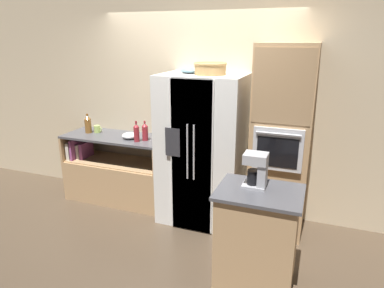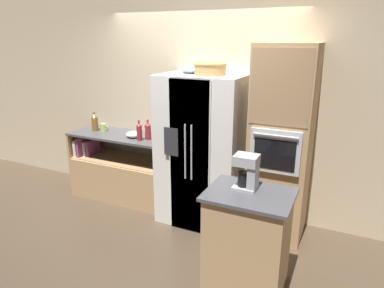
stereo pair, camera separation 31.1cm
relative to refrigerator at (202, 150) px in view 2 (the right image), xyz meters
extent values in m
plane|color=#4C3D2D|center=(-0.19, -0.01, -0.90)|extent=(20.00, 20.00, 0.00)
cube|color=beige|center=(-0.19, 0.40, 0.50)|extent=(12.00, 0.06, 2.80)
cube|color=tan|center=(-1.25, 0.08, -0.62)|extent=(1.44, 0.59, 0.56)
cube|color=tan|center=(-1.25, 0.08, -0.33)|extent=(1.38, 0.54, 0.02)
cube|color=tan|center=(-1.95, 0.08, -0.17)|extent=(0.04, 0.59, 0.34)
cube|color=tan|center=(-0.55, 0.08, -0.17)|extent=(0.04, 0.59, 0.34)
cube|color=#4C4C51|center=(-1.25, 0.08, 0.01)|extent=(1.44, 0.59, 0.03)
cube|color=silver|center=(-1.89, 0.05, -0.21)|extent=(0.05, 0.43, 0.24)
cube|color=#934784|center=(-1.84, 0.05, -0.19)|extent=(0.03, 0.42, 0.28)
cube|color=silver|center=(-1.79, 0.05, -0.22)|extent=(0.04, 0.28, 0.21)
cube|color=#934784|center=(-1.73, 0.05, -0.22)|extent=(0.05, 0.27, 0.22)
cube|color=white|center=(0.00, 0.01, 0.00)|extent=(0.98, 0.72, 1.80)
cube|color=white|center=(-0.01, -0.36, 0.00)|extent=(0.48, 0.02, 1.76)
cube|color=white|center=(0.01, -0.36, 0.00)|extent=(0.48, 0.02, 1.76)
cylinder|color=#B2B2B7|center=(-0.04, -0.39, 0.09)|extent=(0.02, 0.02, 0.63)
cylinder|color=#B2B2B7|center=(0.04, -0.39, 0.09)|extent=(0.02, 0.02, 0.63)
cube|color=#2D2D33|center=(-0.22, -0.37, 0.18)|extent=(0.18, 0.01, 0.32)
cube|color=tan|center=(0.91, 0.08, 0.17)|extent=(0.62, 0.59, 2.14)
cube|color=silver|center=(0.91, -0.24, 0.18)|extent=(0.51, 0.04, 0.45)
cube|color=black|center=(0.91, -0.26, 0.16)|extent=(0.42, 0.01, 0.32)
cylinder|color=#B2B2B7|center=(0.91, -0.27, 0.36)|extent=(0.45, 0.02, 0.02)
cube|color=#A68259|center=(0.91, -0.22, 0.83)|extent=(0.59, 0.01, 0.75)
cube|color=tan|center=(0.86, -0.96, -0.45)|extent=(0.68, 0.53, 0.90)
cube|color=#4C4C51|center=(0.86, -0.96, 0.01)|extent=(0.74, 0.58, 0.03)
cylinder|color=tan|center=(0.10, -0.03, 0.96)|extent=(0.35, 0.35, 0.12)
torus|color=tan|center=(0.10, -0.03, 1.02)|extent=(0.37, 0.37, 0.03)
ellipsoid|color=#668C99|center=(-0.17, 0.07, 0.93)|extent=(0.26, 0.26, 0.06)
cylinder|color=brown|center=(-1.69, 0.08, 0.12)|extent=(0.09, 0.09, 0.19)
cone|color=brown|center=(-1.69, 0.08, 0.25)|extent=(0.09, 0.09, 0.05)
cylinder|color=brown|center=(-1.69, 0.08, 0.28)|extent=(0.03, 0.03, 0.03)
cylinder|color=maroon|center=(-0.78, 0.04, 0.12)|extent=(0.08, 0.08, 0.18)
cone|color=maroon|center=(-0.78, 0.04, 0.23)|extent=(0.08, 0.08, 0.04)
cylinder|color=maroon|center=(-0.78, 0.04, 0.27)|extent=(0.03, 0.03, 0.03)
cylinder|color=maroon|center=(-0.86, -0.05, 0.12)|extent=(0.07, 0.07, 0.19)
cone|color=maroon|center=(-0.86, -0.05, 0.24)|extent=(0.07, 0.07, 0.04)
cylinder|color=maroon|center=(-0.86, -0.05, 0.28)|extent=(0.02, 0.02, 0.04)
cylinder|color=#B2D166|center=(-1.59, 0.13, 0.08)|extent=(0.08, 0.08, 0.10)
torus|color=#B2D166|center=(-1.54, 0.13, 0.08)|extent=(0.07, 0.01, 0.07)
ellipsoid|color=white|center=(-1.01, 0.04, 0.07)|extent=(0.21, 0.21, 0.08)
cube|color=#B2B2B7|center=(0.80, -0.89, 0.04)|extent=(0.20, 0.18, 0.02)
cylinder|color=black|center=(0.78, -0.89, 0.12)|extent=(0.11, 0.11, 0.13)
cube|color=#B2B2B7|center=(0.86, -0.89, 0.18)|extent=(0.07, 0.15, 0.31)
cube|color=#B2B2B7|center=(0.80, -0.89, 0.29)|extent=(0.20, 0.18, 0.09)
camera|label=1|loc=(1.26, -3.69, 1.30)|focal=32.00mm
camera|label=2|loc=(1.55, -3.57, 1.30)|focal=32.00mm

